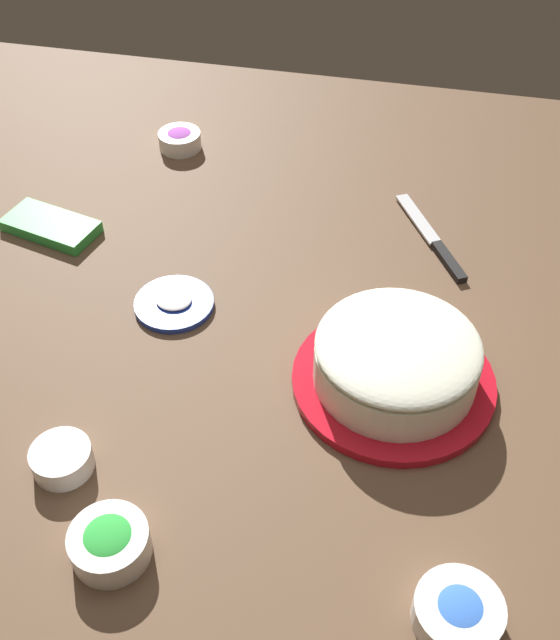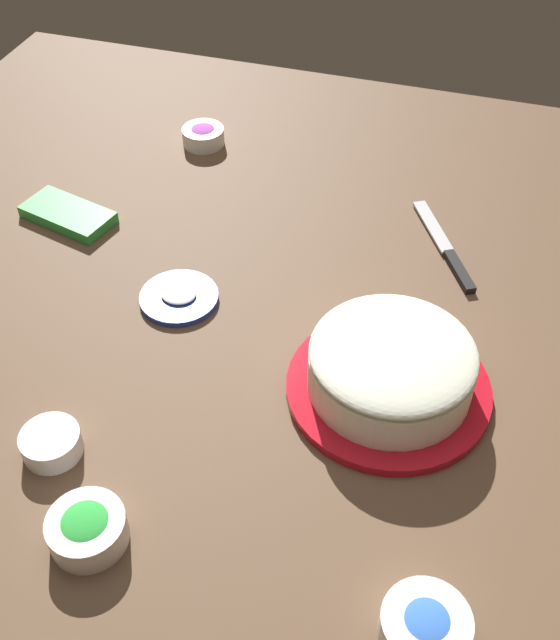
% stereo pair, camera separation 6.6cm
% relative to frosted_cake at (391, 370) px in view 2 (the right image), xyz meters
% --- Properties ---
extents(ground_plane, '(1.54, 1.54, 0.00)m').
position_rel_frosted_cake_xyz_m(ground_plane, '(-0.26, 0.08, -0.04)').
color(ground_plane, brown).
extents(frosted_cake, '(0.28, 0.28, 0.09)m').
position_rel_frosted_cake_xyz_m(frosted_cake, '(0.00, 0.00, 0.00)').
color(frosted_cake, red).
rests_on(frosted_cake, ground_plane).
extents(frosting_tub_lid, '(0.12, 0.12, 0.02)m').
position_rel_frosted_cake_xyz_m(frosting_tub_lid, '(-0.34, 0.08, -0.04)').
color(frosting_tub_lid, '#233DAD').
rests_on(frosting_tub_lid, ground_plane).
extents(spreading_knife, '(0.13, 0.21, 0.01)m').
position_rel_frosted_cake_xyz_m(spreading_knife, '(0.04, 0.31, -0.04)').
color(spreading_knife, silver).
rests_on(spreading_knife, ground_plane).
extents(sprinkle_bowl_green, '(0.09, 0.09, 0.04)m').
position_rel_frosted_cake_xyz_m(sprinkle_bowl_green, '(-0.28, -0.32, -0.02)').
color(sprinkle_bowl_green, white).
rests_on(sprinkle_bowl_green, ground_plane).
extents(sprinkle_bowl_yellow, '(0.08, 0.08, 0.03)m').
position_rel_frosted_cake_xyz_m(sprinkle_bowl_yellow, '(-0.39, -0.22, -0.03)').
color(sprinkle_bowl_yellow, white).
rests_on(sprinkle_bowl_yellow, ground_plane).
extents(sprinkle_bowl_rainbow, '(0.08, 0.08, 0.04)m').
position_rel_frosted_cake_xyz_m(sprinkle_bowl_rainbow, '(-0.47, 0.51, -0.02)').
color(sprinkle_bowl_rainbow, white).
rests_on(sprinkle_bowl_rainbow, ground_plane).
extents(sprinkle_bowl_blue, '(0.10, 0.10, 0.04)m').
position_rel_frosted_cake_xyz_m(sprinkle_bowl_blue, '(0.10, -0.32, -0.02)').
color(sprinkle_bowl_blue, white).
rests_on(sprinkle_bowl_blue, ground_plane).
extents(candy_box_lower, '(0.17, 0.11, 0.02)m').
position_rel_frosted_cake_xyz_m(candy_box_lower, '(-0.60, 0.22, -0.03)').
color(candy_box_lower, green).
rests_on(candy_box_lower, ground_plane).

